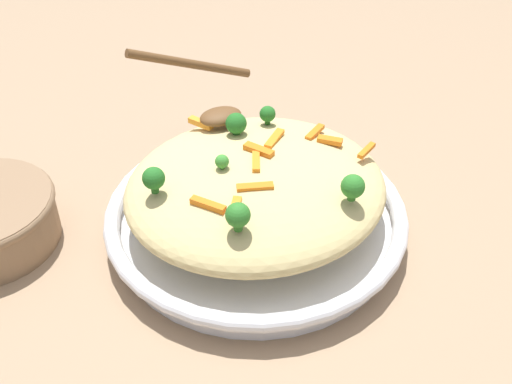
% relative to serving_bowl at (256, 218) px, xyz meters
% --- Properties ---
extents(ground_plane, '(2.40, 2.40, 0.00)m').
position_rel_serving_bowl_xyz_m(ground_plane, '(0.00, 0.00, -0.02)').
color(ground_plane, '#9E7F60').
extents(serving_bowl, '(0.38, 0.38, 0.04)m').
position_rel_serving_bowl_xyz_m(serving_bowl, '(0.00, 0.00, 0.00)').
color(serving_bowl, silver).
rests_on(serving_bowl, ground_plane).
extents(pasta_mound, '(0.32, 0.30, 0.07)m').
position_rel_serving_bowl_xyz_m(pasta_mound, '(0.00, 0.00, 0.05)').
color(pasta_mound, '#D1BA7A').
rests_on(pasta_mound, serving_bowl).
extents(carrot_piece_0, '(0.03, 0.04, 0.01)m').
position_rel_serving_bowl_xyz_m(carrot_piece_0, '(0.01, 0.02, 0.09)').
color(carrot_piece_0, orange).
rests_on(carrot_piece_0, pasta_mound).
extents(carrot_piece_1, '(0.04, 0.02, 0.01)m').
position_rel_serving_bowl_xyz_m(carrot_piece_1, '(-0.02, -0.04, 0.08)').
color(carrot_piece_1, orange).
rests_on(carrot_piece_1, pasta_mound).
extents(carrot_piece_2, '(0.04, 0.03, 0.01)m').
position_rel_serving_bowl_xyz_m(carrot_piece_2, '(0.10, 0.04, 0.08)').
color(carrot_piece_2, orange).
rests_on(carrot_piece_2, pasta_mound).
extents(carrot_piece_3, '(0.03, 0.03, 0.01)m').
position_rel_serving_bowl_xyz_m(carrot_piece_3, '(0.11, 0.01, 0.08)').
color(carrot_piece_3, orange).
rests_on(carrot_piece_3, pasta_mound).
extents(carrot_piece_4, '(0.02, 0.04, 0.01)m').
position_rel_serving_bowl_xyz_m(carrot_piece_4, '(-0.00, -0.00, 0.09)').
color(carrot_piece_4, orange).
rests_on(carrot_piece_4, pasta_mound).
extents(carrot_piece_5, '(0.03, 0.04, 0.01)m').
position_rel_serving_bowl_xyz_m(carrot_piece_5, '(-0.08, -0.04, 0.08)').
color(carrot_piece_5, orange).
rests_on(carrot_piece_5, pasta_mound).
extents(carrot_piece_6, '(0.03, 0.03, 0.01)m').
position_rel_serving_bowl_xyz_m(carrot_piece_6, '(-0.03, 0.12, 0.08)').
color(carrot_piece_6, orange).
rests_on(carrot_piece_6, pasta_mound).
extents(carrot_piece_7, '(0.03, 0.02, 0.01)m').
position_rel_serving_bowl_xyz_m(carrot_piece_7, '(0.14, -0.03, 0.08)').
color(carrot_piece_7, orange).
rests_on(carrot_piece_7, pasta_mound).
extents(carrot_piece_8, '(0.03, 0.03, 0.01)m').
position_rel_serving_bowl_xyz_m(carrot_piece_8, '(-0.05, -0.06, 0.08)').
color(carrot_piece_8, orange).
rests_on(carrot_piece_8, pasta_mound).
extents(carrot_piece_9, '(0.04, 0.04, 0.01)m').
position_rel_serving_bowl_xyz_m(carrot_piece_9, '(0.04, 0.04, 0.08)').
color(carrot_piece_9, orange).
rests_on(carrot_piece_9, pasta_mound).
extents(broccoli_floret_0, '(0.03, 0.03, 0.03)m').
position_rel_serving_bowl_xyz_m(broccoli_floret_0, '(0.07, -0.10, 0.09)').
color(broccoli_floret_0, '#296820').
rests_on(broccoli_floret_0, pasta_mound).
extents(broccoli_floret_1, '(0.03, 0.03, 0.03)m').
position_rel_serving_bowl_xyz_m(broccoli_floret_1, '(-0.12, 0.01, 0.10)').
color(broccoli_floret_1, '#205B1C').
rests_on(broccoli_floret_1, pasta_mound).
extents(broccoli_floret_2, '(0.03, 0.03, 0.03)m').
position_rel_serving_bowl_xyz_m(broccoli_floret_2, '(0.01, 0.07, 0.09)').
color(broccoli_floret_2, '#205B1C').
rests_on(broccoli_floret_2, pasta_mound).
extents(broccoli_floret_3, '(0.02, 0.02, 0.03)m').
position_rel_serving_bowl_xyz_m(broccoli_floret_3, '(0.06, 0.08, 0.09)').
color(broccoli_floret_3, '#205B1C').
rests_on(broccoli_floret_3, pasta_mound).
extents(broccoli_floret_4, '(0.03, 0.03, 0.03)m').
position_rel_serving_bowl_xyz_m(broccoli_floret_4, '(-0.06, -0.09, 0.10)').
color(broccoli_floret_4, '#296820').
rests_on(broccoli_floret_4, pasta_mound).
extents(broccoli_floret_5, '(0.02, 0.02, 0.02)m').
position_rel_serving_bowl_xyz_m(broccoli_floret_5, '(-0.04, 0.01, 0.09)').
color(broccoli_floret_5, '#377928').
rests_on(broccoli_floret_5, pasta_mound).
extents(serving_spoon, '(0.18, 0.12, 0.09)m').
position_rel_serving_bowl_xyz_m(serving_spoon, '(-0.00, 0.14, 0.10)').
color(serving_spoon, brown).
rests_on(serving_spoon, pasta_mound).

